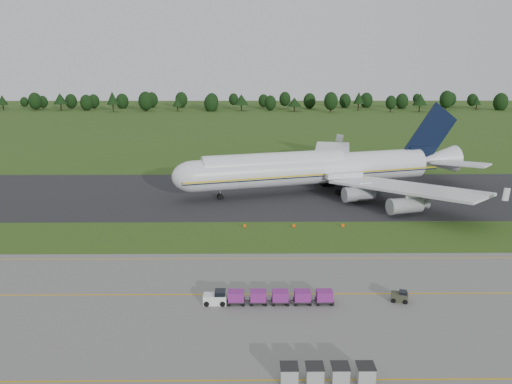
{
  "coord_description": "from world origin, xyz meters",
  "views": [
    {
      "loc": [
        -0.9,
        -81.07,
        29.38
      ],
      "look_at": [
        -0.16,
        2.0,
        7.42
      ],
      "focal_mm": 35.0,
      "sensor_mm": 36.0,
      "label": 1
    }
  ],
  "objects_px": {
    "baggage_train": "(267,297)",
    "uld_row": "(327,373)",
    "utility_cart": "(399,297)",
    "edge_markers": "(294,226)",
    "aircraft": "(318,168)"
  },
  "relations": [
    {
      "from": "baggage_train",
      "to": "uld_row",
      "type": "relative_size",
      "value": 1.81
    },
    {
      "from": "baggage_train",
      "to": "utility_cart",
      "type": "relative_size",
      "value": 7.13
    },
    {
      "from": "utility_cart",
      "to": "uld_row",
      "type": "height_order",
      "value": "uld_row"
    },
    {
      "from": "uld_row",
      "to": "baggage_train",
      "type": "bearing_deg",
      "value": 108.51
    },
    {
      "from": "uld_row",
      "to": "edge_markers",
      "type": "xyz_separation_m",
      "value": [
        0.59,
        45.08,
        -0.63
      ]
    },
    {
      "from": "edge_markers",
      "to": "uld_row",
      "type": "bearing_deg",
      "value": -90.75
    },
    {
      "from": "uld_row",
      "to": "edge_markers",
      "type": "distance_m",
      "value": 45.09
    },
    {
      "from": "baggage_train",
      "to": "uld_row",
      "type": "bearing_deg",
      "value": -71.49
    },
    {
      "from": "aircraft",
      "to": "utility_cart",
      "type": "xyz_separation_m",
      "value": [
        3.3,
        -54.21,
        -5.06
      ]
    },
    {
      "from": "baggage_train",
      "to": "utility_cart",
      "type": "bearing_deg",
      "value": 1.42
    },
    {
      "from": "edge_markers",
      "to": "utility_cart",
      "type": "bearing_deg",
      "value": -69.45
    },
    {
      "from": "edge_markers",
      "to": "baggage_train",
      "type": "bearing_deg",
      "value": -101.24
    },
    {
      "from": "utility_cart",
      "to": "edge_markers",
      "type": "height_order",
      "value": "utility_cart"
    },
    {
      "from": "utility_cart",
      "to": "uld_row",
      "type": "relative_size",
      "value": 0.25
    },
    {
      "from": "utility_cart",
      "to": "aircraft",
      "type": "bearing_deg",
      "value": 93.48
    }
  ]
}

